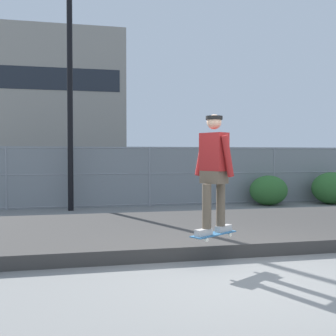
% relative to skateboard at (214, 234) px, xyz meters
% --- Properties ---
extents(ground_plane, '(120.00, 120.00, 0.00)m').
position_rel_skateboard_xyz_m(ground_plane, '(0.26, -0.62, -0.46)').
color(ground_plane, slate).
extents(gravel_berm, '(15.84, 3.89, 0.21)m').
position_rel_skateboard_xyz_m(gravel_berm, '(0.26, 2.28, -0.35)').
color(gravel_berm, '#3D3A38').
rests_on(gravel_berm, ground_plane).
extents(skateboard, '(0.79, 0.59, 0.07)m').
position_rel_skateboard_xyz_m(skateboard, '(0.00, 0.00, 0.00)').
color(skateboard, '#2D608C').
extents(skater, '(0.67, 0.62, 1.70)m').
position_rel_skateboard_xyz_m(skater, '(-0.00, 0.00, 0.97)').
color(skater, '#B2ADA8').
rests_on(skater, skateboard).
extents(chain_fence, '(25.31, 0.06, 1.85)m').
position_rel_skateboard_xyz_m(chain_fence, '(0.26, 7.01, 0.47)').
color(chain_fence, gray).
rests_on(chain_fence, ground_plane).
extents(street_lamp, '(0.44, 0.44, 7.19)m').
position_rel_skateboard_xyz_m(street_lamp, '(-2.12, 6.48, 3.98)').
color(street_lamp, black).
rests_on(street_lamp, ground_plane).
extents(parked_car_near, '(4.50, 2.14, 1.66)m').
position_rel_skateboard_xyz_m(parked_car_near, '(-4.53, 10.46, 0.38)').
color(parked_car_near, silver).
rests_on(parked_car_near, ground_plane).
extents(parked_car_mid, '(4.52, 2.18, 1.66)m').
position_rel_skateboard_xyz_m(parked_car_mid, '(2.26, 10.05, 0.38)').
color(parked_car_mid, maroon).
rests_on(parked_car_mid, ground_plane).
extents(library_building, '(19.26, 14.25, 16.24)m').
position_rel_skateboard_xyz_m(library_building, '(-6.13, 48.87, 7.66)').
color(library_building, gray).
rests_on(library_building, ground_plane).
extents(shrub_left, '(1.23, 1.00, 0.95)m').
position_rel_skateboard_xyz_m(shrub_left, '(4.00, 6.44, 0.01)').
color(shrub_left, '#336B2D').
rests_on(shrub_left, ground_plane).
extents(shrub_center, '(1.34, 1.10, 1.04)m').
position_rel_skateboard_xyz_m(shrub_center, '(6.18, 6.32, 0.06)').
color(shrub_center, '#336B2D').
rests_on(shrub_center, ground_plane).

